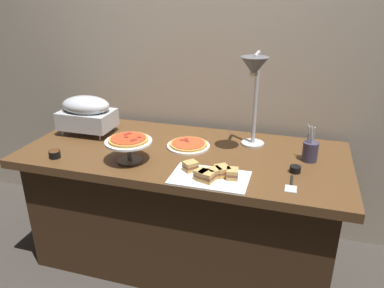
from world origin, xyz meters
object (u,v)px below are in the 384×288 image
object	(u,v)px
sauce_cup_near	(295,169)
utensil_holder	(310,151)
pizza_plate_center	(129,143)
heat_lamp	(254,77)
pizza_plate_front	(188,145)
chafing_dish	(87,113)
sauce_cup_far	(55,154)
serving_spatula	(291,185)
sandwich_platter	(211,175)

from	to	relation	value
sauce_cup_near	utensil_holder	world-z (taller)	utensil_holder
pizza_plate_center	utensil_holder	xyz separation A→B (m)	(0.96, 0.29, -0.05)
heat_lamp	pizza_plate_front	size ratio (longest dim) A/B	2.19
chafing_dish	utensil_holder	size ratio (longest dim) A/B	1.67
sauce_cup_far	serving_spatula	distance (m)	1.31
sandwich_platter	utensil_holder	size ratio (longest dim) A/B	1.93
pizza_plate_front	sandwich_platter	size ratio (longest dim) A/B	0.66
chafing_dish	pizza_plate_center	distance (m)	0.55
chafing_dish	sandwich_platter	xyz separation A→B (m)	(0.93, -0.39, -0.12)
chafing_dish	serving_spatula	xyz separation A→B (m)	(1.33, -0.35, -0.14)
chafing_dish	serving_spatula	bearing A→B (deg)	-14.60
sauce_cup_far	serving_spatula	size ratio (longest dim) A/B	0.38
pizza_plate_front	sauce_cup_near	world-z (taller)	sauce_cup_near
sauce_cup_far	utensil_holder	xyz separation A→B (m)	(1.38, 0.37, 0.04)
sauce_cup_near	pizza_plate_front	bearing A→B (deg)	165.67
utensil_holder	serving_spatula	bearing A→B (deg)	-104.19
sandwich_platter	utensil_holder	bearing A→B (deg)	37.61
sandwich_platter	sauce_cup_far	distance (m)	0.91
chafing_dish	sauce_cup_far	distance (m)	0.42
pizza_plate_front	pizza_plate_center	world-z (taller)	pizza_plate_center
pizza_plate_center	serving_spatula	size ratio (longest dim) A/B	1.52
pizza_plate_front	sauce_cup_near	xyz separation A→B (m)	(0.63, -0.16, 0.01)
pizza_plate_front	utensil_holder	size ratio (longest dim) A/B	1.28
chafing_dish	sandwich_platter	size ratio (longest dim) A/B	0.87
pizza_plate_front	sauce_cup_far	distance (m)	0.77
pizza_plate_front	pizza_plate_center	xyz separation A→B (m)	(-0.25, -0.28, 0.10)
chafing_dish	pizza_plate_front	xyz separation A→B (m)	(0.70, -0.03, -0.13)
pizza_plate_center	sandwich_platter	size ratio (longest dim) A/B	0.66
utensil_holder	sauce_cup_far	bearing A→B (deg)	-164.86
heat_lamp	pizza_plate_center	bearing A→B (deg)	-153.73
chafing_dish	sauce_cup_near	world-z (taller)	chafing_dish
heat_lamp	utensil_holder	world-z (taller)	heat_lamp
pizza_plate_front	sauce_cup_far	bearing A→B (deg)	-151.71
heat_lamp	serving_spatula	world-z (taller)	heat_lamp
sauce_cup_near	sauce_cup_far	bearing A→B (deg)	-171.16
sandwich_platter	pizza_plate_center	bearing A→B (deg)	171.29
utensil_holder	serving_spatula	distance (m)	0.34
chafing_dish	sauce_cup_near	bearing A→B (deg)	-8.31
heat_lamp	pizza_plate_front	distance (m)	0.57
sauce_cup_far	utensil_holder	bearing A→B (deg)	15.14
pizza_plate_front	pizza_plate_center	size ratio (longest dim) A/B	1.01
heat_lamp	sauce_cup_near	bearing A→B (deg)	-34.74
utensil_holder	serving_spatula	xyz separation A→B (m)	(-0.08, -0.32, -0.06)
pizza_plate_front	pizza_plate_center	bearing A→B (deg)	-131.83
sandwich_platter	serving_spatula	xyz separation A→B (m)	(0.39, 0.05, -0.02)
chafing_dish	pizza_plate_center	xyz separation A→B (m)	(0.45, -0.32, -0.03)
sauce_cup_near	serving_spatula	world-z (taller)	sauce_cup_near
heat_lamp	utensil_holder	size ratio (longest dim) A/B	2.80
utensil_holder	pizza_plate_center	bearing A→B (deg)	-163.04
sauce_cup_near	sauce_cup_far	world-z (taller)	sauce_cup_far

